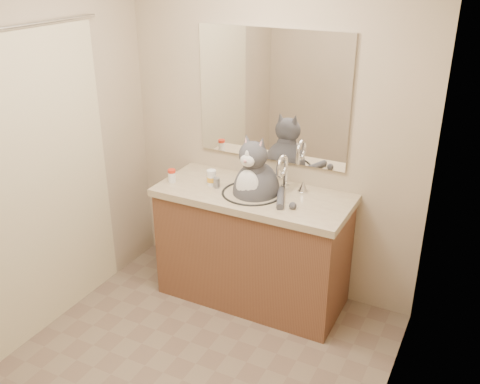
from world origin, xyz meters
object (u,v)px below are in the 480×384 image
Objects in this scene: pill_bottle_redcap at (172,176)px; grey_canister at (217,183)px; cat at (255,187)px; pill_bottle_orange at (212,178)px.

pill_bottle_redcap is 1.32× the size of grey_canister.
cat reaches higher than pill_bottle_orange.
cat is 6.65× the size of pill_bottle_redcap.
grey_canister is at bearing -22.20° from pill_bottle_orange.
pill_bottle_redcap is 0.29m from pill_bottle_orange.
pill_bottle_redcap is 0.34m from grey_canister.
pill_bottle_redcap is 0.85× the size of pill_bottle_orange.
grey_canister is (-0.28, -0.04, -0.01)m from cat.
cat is at bearing 3.56° from pill_bottle_orange.
pill_bottle_redcap is (-0.61, -0.10, 0.01)m from cat.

